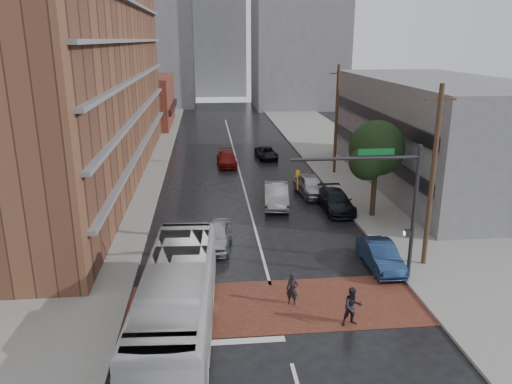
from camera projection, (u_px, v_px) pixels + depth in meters
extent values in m
plane|color=black|center=(277.00, 311.00, 23.23)|extent=(160.00, 160.00, 0.00)
cube|color=brown|center=(276.00, 305.00, 23.70)|extent=(14.00, 5.00, 0.02)
cube|color=gray|center=(115.00, 176.00, 45.88)|extent=(9.00, 90.00, 0.15)
cube|color=gray|center=(359.00, 169.00, 48.09)|extent=(9.00, 90.00, 0.15)
cube|color=brown|center=(68.00, 15.00, 40.60)|extent=(10.00, 44.00, 28.00)
cube|color=brown|center=(143.00, 101.00, 72.41)|extent=(8.00, 16.00, 7.00)
cube|color=gray|center=(436.00, 132.00, 42.51)|extent=(11.00, 26.00, 9.00)
cube|color=gray|center=(143.00, 17.00, 91.37)|extent=(18.00, 16.00, 32.00)
cube|color=gray|center=(300.00, 4.00, 87.77)|extent=(16.00, 14.00, 36.00)
cube|color=gray|center=(217.00, 40.00, 110.06)|extent=(12.00, 10.00, 24.00)
cylinder|color=#332319|center=(374.00, 190.00, 34.87)|extent=(0.36, 0.36, 4.00)
sphere|color=black|center=(377.00, 148.00, 33.99)|extent=(3.80, 3.80, 3.80)
sphere|color=black|center=(367.00, 163.00, 33.38)|extent=(2.40, 2.40, 2.40)
sphere|color=black|center=(383.00, 154.00, 35.00)|extent=(2.60, 2.60, 2.60)
cylinder|color=#2D2D33|center=(414.00, 215.00, 25.25)|extent=(0.20, 0.20, 7.20)
cylinder|color=#2D2D33|center=(356.00, 158.00, 24.06)|extent=(6.40, 0.16, 0.16)
imported|color=gold|center=(298.00, 180.00, 24.09)|extent=(0.20, 0.16, 1.00)
cube|color=#0C5926|center=(376.00, 152.00, 24.07)|extent=(1.80, 0.05, 0.30)
cube|color=#2D2D33|center=(407.00, 233.00, 25.52)|extent=(0.30, 0.30, 0.35)
cylinder|color=#473321|center=(432.00, 179.00, 26.41)|extent=(0.26, 0.26, 10.00)
cube|color=#473321|center=(441.00, 99.00, 25.18)|extent=(1.60, 0.12, 0.12)
cylinder|color=#473321|center=(336.00, 121.00, 45.43)|extent=(0.26, 0.26, 10.00)
cube|color=#473321|center=(339.00, 73.00, 44.20)|extent=(1.60, 0.12, 0.12)
imported|color=silver|center=(177.00, 302.00, 20.69)|extent=(3.42, 12.08, 3.33)
imported|color=black|center=(292.00, 289.00, 23.56)|extent=(0.69, 0.58, 1.60)
imported|color=black|center=(353.00, 307.00, 21.84)|extent=(0.94, 0.77, 1.79)
imported|color=#B6B9BE|center=(216.00, 235.00, 30.12)|extent=(2.33, 4.63, 1.51)
imported|color=#A7AAAF|center=(276.00, 195.00, 37.68)|extent=(2.29, 5.21, 1.67)
imported|color=maroon|center=(227.00, 159.00, 49.84)|extent=(2.02, 4.67, 1.34)
imported|color=black|center=(266.00, 153.00, 52.76)|extent=(2.29, 4.38, 1.18)
imported|color=#162A4D|center=(380.00, 255.00, 27.43)|extent=(1.56, 4.36, 1.43)
imported|color=black|center=(336.00, 201.00, 36.60)|extent=(2.06, 5.01, 1.45)
imported|color=#A6A7AE|center=(310.00, 185.00, 40.25)|extent=(2.43, 5.01, 1.65)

